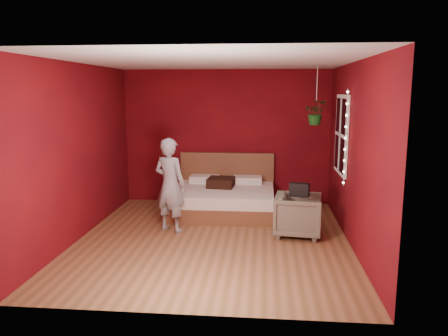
# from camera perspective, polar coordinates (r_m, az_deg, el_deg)

# --- Properties ---
(floor) EXTENTS (4.50, 4.50, 0.00)m
(floor) POSITION_cam_1_polar(r_m,az_deg,el_deg) (6.63, -1.43, -9.27)
(floor) COLOR brown
(floor) RESTS_ON ground
(room_walls) EXTENTS (4.04, 4.54, 2.62)m
(room_walls) POSITION_cam_1_polar(r_m,az_deg,el_deg) (6.27, -1.50, 5.35)
(room_walls) COLOR maroon
(room_walls) RESTS_ON ground
(window) EXTENTS (0.05, 0.97, 1.27)m
(window) POSITION_cam_1_polar(r_m,az_deg,el_deg) (7.25, 15.06, 4.22)
(window) COLOR white
(window) RESTS_ON room_walls
(fairy_lights) EXTENTS (0.04, 0.04, 1.45)m
(fairy_lights) POSITION_cam_1_polar(r_m,az_deg,el_deg) (6.73, 15.58, 3.77)
(fairy_lights) COLOR silver
(fairy_lights) RESTS_ON room_walls
(bed) EXTENTS (1.83, 1.55, 1.00)m
(bed) POSITION_cam_1_polar(r_m,az_deg,el_deg) (7.99, -0.02, -3.94)
(bed) COLOR brown
(bed) RESTS_ON ground
(person) EXTENTS (0.64, 0.54, 1.48)m
(person) POSITION_cam_1_polar(r_m,az_deg,el_deg) (6.87, -7.06, -2.22)
(person) COLOR gray
(person) RESTS_ON ground
(armchair) EXTENTS (0.78, 0.76, 0.64)m
(armchair) POSITION_cam_1_polar(r_m,az_deg,el_deg) (6.79, 9.68, -6.09)
(armchair) COLOR #686452
(armchair) RESTS_ON ground
(handbag) EXTENTS (0.31, 0.21, 0.20)m
(handbag) POSITION_cam_1_polar(r_m,az_deg,el_deg) (6.59, 9.82, -2.81)
(handbag) COLOR black
(handbag) RESTS_ON armchair
(throw_pillow) EXTENTS (0.51, 0.51, 0.17)m
(throw_pillow) POSITION_cam_1_polar(r_m,az_deg,el_deg) (7.99, -0.39, -1.89)
(throw_pillow) COLOR black
(throw_pillow) RESTS_ON bed
(hanging_plant) EXTENTS (0.40, 0.36, 0.96)m
(hanging_plant) POSITION_cam_1_polar(r_m,az_deg,el_deg) (7.38, 11.93, 7.09)
(hanging_plant) COLOR silver
(hanging_plant) RESTS_ON room_walls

